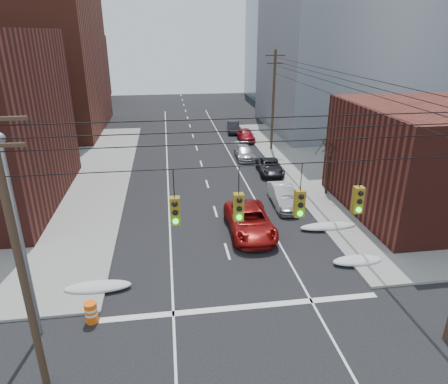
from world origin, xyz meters
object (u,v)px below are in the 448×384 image
object	(u,v)px
parked_car_d	(244,152)
parked_car_e	(246,135)
parked_car_b	(283,195)
parked_car_c	(270,167)
parked_car_a	(286,202)
lot_car_b	(20,184)
construction_barrel	(91,312)
parked_car_f	(233,127)
red_pickup	(250,221)
lot_car_a	(30,183)

from	to	relation	value
parked_car_d	parked_car_e	bearing A→B (deg)	79.68
parked_car_b	parked_car_c	size ratio (longest dim) A/B	0.98
parked_car_d	parked_car_c	bearing A→B (deg)	-71.66
parked_car_a	lot_car_b	xyz separation A→B (m)	(-21.32, 6.55, 0.14)
parked_car_d	parked_car_e	distance (m)	7.45
construction_barrel	parked_car_f	bearing A→B (deg)	70.63
red_pickup	parked_car_f	world-z (taller)	red_pickup
lot_car_b	construction_barrel	size ratio (longest dim) A/B	4.18
lot_car_a	lot_car_b	xyz separation A→B (m)	(-0.80, -0.00, -0.08)
red_pickup	lot_car_b	xyz separation A→B (m)	(-17.75, 9.88, -0.10)
red_pickup	lot_car_b	world-z (taller)	red_pickup
lot_car_a	parked_car_c	bearing A→B (deg)	-107.44
parked_car_a	parked_car_c	bearing A→B (deg)	91.96
parked_car_b	parked_car_d	xyz separation A→B (m)	(-0.67, 12.54, -0.10)
red_pickup	parked_car_d	size ratio (longest dim) A/B	1.35
red_pickup	parked_car_d	bearing A→B (deg)	80.46
parked_car_a	parked_car_e	world-z (taller)	parked_car_e
parked_car_a	lot_car_b	world-z (taller)	lot_car_b
parked_car_d	lot_car_a	world-z (taller)	lot_car_a
parked_car_c	parked_car_d	bearing A→B (deg)	110.02
red_pickup	construction_barrel	xyz separation A→B (m)	(-9.19, -7.78, -0.32)
parked_car_c	parked_car_f	xyz separation A→B (m)	(-0.72, 17.13, 0.06)
parked_car_c	parked_car_f	bearing A→B (deg)	96.18
parked_car_a	lot_car_b	distance (m)	22.31
parked_car_e	lot_car_b	xyz separation A→B (m)	(-22.27, -14.34, 0.01)
parked_car_a	lot_car_a	world-z (taller)	lot_car_a
parked_car_a	parked_car_d	world-z (taller)	parked_car_d
parked_car_e	construction_barrel	bearing A→B (deg)	-113.31
lot_car_a	lot_car_b	bearing A→B (deg)	67.56
construction_barrel	red_pickup	bearing A→B (deg)	40.24
lot_car_a	construction_barrel	xyz separation A→B (m)	(7.76, -17.66, -0.30)
red_pickup	parked_car_e	xyz separation A→B (m)	(4.52, 24.22, -0.11)
parked_car_b	parked_car_f	size ratio (longest dim) A/B	1.06
parked_car_c	lot_car_b	xyz separation A→B (m)	(-22.18, -1.89, 0.10)
parked_car_a	parked_car_d	distance (m)	13.62
parked_car_f	lot_car_a	size ratio (longest dim) A/B	1.05
parked_car_b	lot_car_b	size ratio (longest dim) A/B	1.06
parked_car_b	parked_car_f	world-z (taller)	parked_car_b
parked_car_b	construction_barrel	size ratio (longest dim) A/B	4.42
parked_car_b	parked_car_f	bearing A→B (deg)	92.02
parked_car_a	parked_car_b	world-z (taller)	parked_car_b
parked_car_d	parked_car_a	bearing A→B (deg)	-85.17
parked_car_e	construction_barrel	world-z (taller)	parked_car_e
parked_car_d	parked_car_f	distance (m)	11.99
construction_barrel	parked_car_c	bearing A→B (deg)	55.14
lot_car_a	construction_barrel	bearing A→B (deg)	-178.77
parked_car_f	lot_car_b	xyz separation A→B (m)	(-21.45, -19.02, 0.04)
parked_car_b	parked_car_c	world-z (taller)	parked_car_b
red_pickup	parked_car_c	bearing A→B (deg)	69.63
parked_car_e	parked_car_d	bearing A→B (deg)	-102.51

